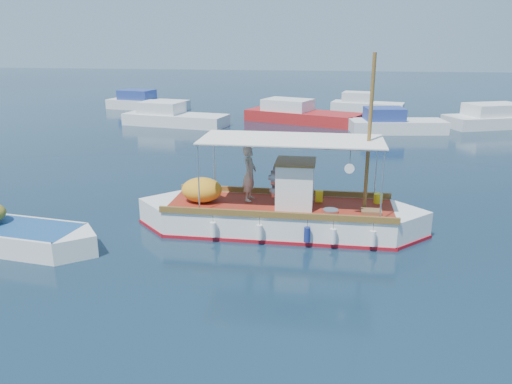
# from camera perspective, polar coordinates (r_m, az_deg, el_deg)

# --- Properties ---
(ground) EXTENTS (160.00, 160.00, 0.00)m
(ground) POSITION_cam_1_polar(r_m,az_deg,el_deg) (15.72, 3.80, -4.90)
(ground) COLOR black
(ground) RESTS_ON ground
(fishing_caique) EXTENTS (9.36, 2.65, 5.71)m
(fishing_caique) POSITION_cam_1_polar(r_m,az_deg,el_deg) (15.92, 2.51, -2.63)
(fishing_caique) COLOR white
(fishing_caique) RESTS_ON ground
(dinghy) EXTENTS (5.92, 2.20, 1.46)m
(dinghy) POSITION_cam_1_polar(r_m,az_deg,el_deg) (16.51, -26.54, -4.54)
(dinghy) COLOR white
(dinghy) RESTS_ON ground
(bg_boat_nw) EXTENTS (7.55, 3.63, 1.80)m
(bg_boat_nw) POSITION_cam_1_polar(r_m,az_deg,el_deg) (35.75, -9.49, 8.33)
(bg_boat_nw) COLOR silver
(bg_boat_nw) RESTS_ON ground
(bg_boat_n) EXTENTS (8.73, 5.52, 1.80)m
(bg_boat_n) POSITION_cam_1_polar(r_m,az_deg,el_deg) (36.70, 5.02, 8.72)
(bg_boat_n) COLOR #A91C1C
(bg_boat_n) RESTS_ON ground
(bg_boat_ne) EXTENTS (6.28, 3.11, 1.80)m
(bg_boat_ne) POSITION_cam_1_polar(r_m,az_deg,el_deg) (33.73, 15.54, 7.40)
(bg_boat_ne) COLOR silver
(bg_boat_ne) RESTS_ON ground
(bg_boat_e) EXTENTS (9.31, 5.71, 1.80)m
(bg_boat_e) POSITION_cam_1_polar(r_m,az_deg,el_deg) (38.78, 26.62, 7.44)
(bg_boat_e) COLOR silver
(bg_boat_e) RESTS_ON ground
(bg_boat_far_w) EXTENTS (7.28, 3.58, 1.80)m
(bg_boat_far_w) POSITION_cam_1_polar(r_m,az_deg,el_deg) (44.37, -12.50, 9.87)
(bg_boat_far_w) COLOR silver
(bg_boat_far_w) RESTS_ON ground
(bg_boat_far_n) EXTENTS (6.02, 3.15, 1.80)m
(bg_boat_far_n) POSITION_cam_1_polar(r_m,az_deg,el_deg) (42.62, 12.36, 9.59)
(bg_boat_far_n) COLOR silver
(bg_boat_far_n) RESTS_ON ground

